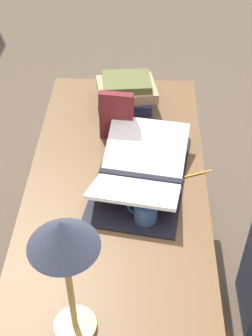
% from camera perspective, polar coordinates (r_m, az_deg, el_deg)
% --- Properties ---
extents(ground_plane, '(12.00, 12.00, 0.00)m').
position_cam_1_polar(ground_plane, '(2.36, -0.96, -15.54)').
color(ground_plane, brown).
extents(reading_desk, '(1.57, 0.69, 0.74)m').
position_cam_1_polar(reading_desk, '(1.84, -1.19, -4.85)').
color(reading_desk, brown).
rests_on(reading_desk, ground_plane).
extents(open_book, '(0.60, 0.42, 0.12)m').
position_cam_1_polar(open_book, '(1.80, 1.78, -0.56)').
color(open_book, black).
rests_on(open_book, reading_desk).
extents(book_stack_tall, '(0.25, 0.29, 0.16)m').
position_cam_1_polar(book_stack_tall, '(2.14, 0.08, 9.04)').
color(book_stack_tall, slate).
rests_on(book_stack_tall, reading_desk).
extents(book_standing_upright, '(0.05, 0.14, 0.22)m').
position_cam_1_polar(book_standing_upright, '(1.95, -1.17, 6.33)').
color(book_standing_upright, maroon).
rests_on(book_standing_upright, reading_desk).
extents(reading_lamp, '(0.18, 0.18, 0.47)m').
position_cam_1_polar(reading_lamp, '(1.13, -7.59, -9.34)').
color(reading_lamp, tan).
rests_on(reading_lamp, reading_desk).
extents(coffee_mug, '(0.08, 0.11, 0.08)m').
position_cam_1_polar(coffee_mug, '(1.65, 2.37, -5.39)').
color(coffee_mug, '#335184').
rests_on(coffee_mug, reading_desk).
extents(pencil, '(0.06, 0.15, 0.01)m').
position_cam_1_polar(pencil, '(1.85, 8.26, -0.82)').
color(pencil, gold).
rests_on(pencil, reading_desk).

